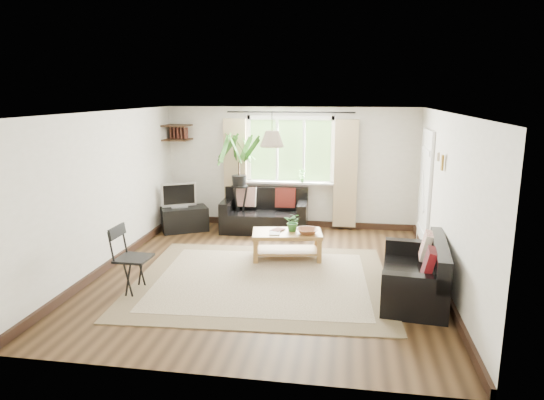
% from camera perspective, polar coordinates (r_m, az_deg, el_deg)
% --- Properties ---
extents(floor, '(5.50, 5.50, 0.00)m').
position_cam_1_polar(floor, '(7.39, -0.49, -8.64)').
color(floor, black).
rests_on(floor, ground).
extents(ceiling, '(5.50, 5.50, 0.00)m').
position_cam_1_polar(ceiling, '(6.90, -0.53, 10.29)').
color(ceiling, white).
rests_on(ceiling, floor).
extents(wall_back, '(5.00, 0.02, 2.40)m').
position_cam_1_polar(wall_back, '(9.73, 2.17, 3.82)').
color(wall_back, beige).
rests_on(wall_back, floor).
extents(wall_front, '(5.00, 0.02, 2.40)m').
position_cam_1_polar(wall_front, '(4.45, -6.40, -6.79)').
color(wall_front, beige).
rests_on(wall_front, floor).
extents(wall_left, '(0.02, 5.50, 2.40)m').
position_cam_1_polar(wall_left, '(7.85, -18.82, 1.06)').
color(wall_left, beige).
rests_on(wall_left, floor).
extents(wall_right, '(0.02, 5.50, 2.40)m').
position_cam_1_polar(wall_right, '(7.09, 19.85, -0.19)').
color(wall_right, beige).
rests_on(wall_right, floor).
extents(rug, '(3.80, 3.32, 0.02)m').
position_cam_1_polar(rug, '(7.13, -1.22, -9.37)').
color(rug, beige).
rests_on(rug, floor).
extents(window, '(2.50, 0.16, 2.16)m').
position_cam_1_polar(window, '(9.64, 2.16, 5.85)').
color(window, white).
rests_on(window, wall_back).
extents(door, '(0.06, 0.96, 2.06)m').
position_cam_1_polar(door, '(8.76, 17.56, 0.95)').
color(door, silver).
rests_on(door, wall_right).
extents(corner_shelf, '(0.50, 0.50, 0.34)m').
position_cam_1_polar(corner_shelf, '(9.93, -11.10, 7.79)').
color(corner_shelf, black).
rests_on(corner_shelf, wall_back).
extents(pendant_lamp, '(0.36, 0.36, 0.54)m').
position_cam_1_polar(pendant_lamp, '(7.31, 0.00, 7.67)').
color(pendant_lamp, beige).
rests_on(pendant_lamp, ceiling).
extents(wall_sconce, '(0.12, 0.12, 0.28)m').
position_cam_1_polar(wall_sconce, '(7.27, 19.20, 4.49)').
color(wall_sconce, beige).
rests_on(wall_sconce, wall_right).
extents(sofa_back, '(1.69, 0.89, 0.78)m').
position_cam_1_polar(sofa_back, '(9.49, -0.88, -1.37)').
color(sofa_back, black).
rests_on(sofa_back, floor).
extents(sofa_right, '(1.65, 0.94, 0.74)m').
position_cam_1_polar(sofa_right, '(6.72, 16.34, -7.98)').
color(sofa_right, black).
rests_on(sofa_right, floor).
extents(coffee_table, '(1.20, 0.77, 0.46)m').
position_cam_1_polar(coffee_table, '(7.96, 1.77, -5.34)').
color(coffee_table, brown).
rests_on(coffee_table, floor).
extents(table_plant, '(0.31, 0.28, 0.31)m').
position_cam_1_polar(table_plant, '(7.90, 2.51, -2.59)').
color(table_plant, '#2D692A').
rests_on(table_plant, coffee_table).
extents(bowl, '(0.37, 0.37, 0.08)m').
position_cam_1_polar(bowl, '(7.80, 4.19, -3.67)').
color(bowl, brown).
rests_on(bowl, coffee_table).
extents(book_a, '(0.18, 0.24, 0.02)m').
position_cam_1_polar(book_a, '(7.79, -0.28, -3.91)').
color(book_a, silver).
rests_on(book_a, coffee_table).
extents(book_b, '(0.25, 0.28, 0.02)m').
position_cam_1_polar(book_b, '(8.00, 0.16, -3.45)').
color(book_b, '#502A20').
rests_on(book_b, coffee_table).
extents(tv_stand, '(1.00, 0.85, 0.47)m').
position_cam_1_polar(tv_stand, '(9.70, -10.23, -2.22)').
color(tv_stand, black).
rests_on(tv_stand, floor).
extents(tv, '(0.69, 0.52, 0.51)m').
position_cam_1_polar(tv, '(9.62, -10.91, 0.64)').
color(tv, '#A5A5AA').
rests_on(tv, tv_stand).
extents(palm_stand, '(0.81, 0.81, 1.92)m').
position_cam_1_polar(palm_stand, '(9.51, -3.87, 2.14)').
color(palm_stand, black).
rests_on(palm_stand, floor).
extents(folding_chair, '(0.49, 0.49, 0.92)m').
position_cam_1_polar(folding_chair, '(6.87, -15.95, -6.74)').
color(folding_chair, black).
rests_on(folding_chair, floor).
extents(sill_plant, '(0.14, 0.10, 0.27)m').
position_cam_1_polar(sill_plant, '(9.60, 3.56, 2.88)').
color(sill_plant, '#2D6023').
rests_on(sill_plant, window).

